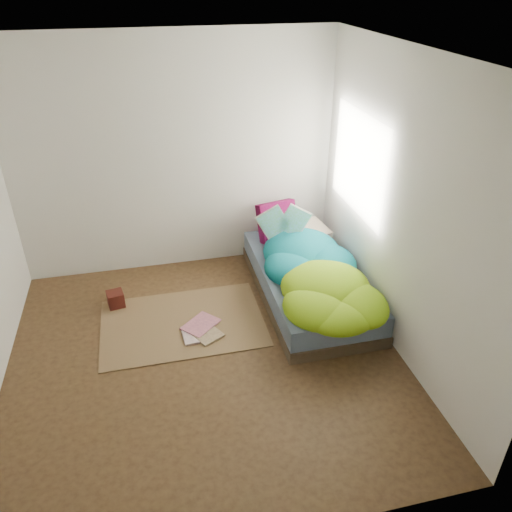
{
  "coord_description": "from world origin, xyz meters",
  "views": [
    {
      "loc": [
        -0.34,
        -3.48,
        3.11
      ],
      "look_at": [
        0.65,
        0.75,
        0.56
      ],
      "focal_mm": 35.0,
      "sensor_mm": 36.0,
      "label": 1
    }
  ],
  "objects": [
    {
      "name": "bed",
      "position": [
        1.22,
        0.72,
        0.17
      ],
      "size": [
        1.0,
        2.0,
        0.34
      ],
      "color": "#382B1E",
      "rests_on": "ground"
    },
    {
      "name": "pillow_magenta",
      "position": [
        1.07,
        1.47,
        0.56
      ],
      "size": [
        0.46,
        0.23,
        0.44
      ],
      "primitive_type": "cube",
      "rotation": [
        0.0,
        0.0,
        0.22
      ],
      "color": "#4B052C",
      "rests_on": "bed"
    },
    {
      "name": "floor_book_a",
      "position": [
        -0.17,
        0.32,
        0.02
      ],
      "size": [
        0.22,
        0.29,
        0.02
      ],
      "primitive_type": "imported",
      "rotation": [
        0.0,
        0.0,
        0.06
      ],
      "color": "white",
      "rests_on": "rug"
    },
    {
      "name": "wooden_box",
      "position": [
        -0.8,
        1.0,
        0.09
      ],
      "size": [
        0.19,
        0.19,
        0.16
      ],
      "primitive_type": "cube",
      "rotation": [
        0.0,
        0.0,
        0.19
      ],
      "color": "#3C130D",
      "rests_on": "rug"
    },
    {
      "name": "pillow_floral",
      "position": [
        1.35,
        1.36,
        0.41
      ],
      "size": [
        0.67,
        0.53,
        0.13
      ],
      "primitive_type": "cube",
      "rotation": [
        0.0,
        0.0,
        0.31
      ],
      "color": "white",
      "rests_on": "bed"
    },
    {
      "name": "ground",
      "position": [
        0.0,
        0.0,
        0.0
      ],
      "size": [
        3.5,
        3.5,
        0.0
      ],
      "primitive_type": "cube",
      "color": "#3C2717",
      "rests_on": "ground"
    },
    {
      "name": "floor_book_c",
      "position": [
        -0.06,
        0.26,
        0.02
      ],
      "size": [
        0.37,
        0.41,
        0.03
      ],
      "primitive_type": "imported",
      "rotation": [
        0.0,
        0.0,
        0.5
      ],
      "color": "tan",
      "rests_on": "rug"
    },
    {
      "name": "duvet",
      "position": [
        1.22,
        0.5,
        0.51
      ],
      "size": [
        0.96,
        1.84,
        0.34
      ],
      "primitive_type": null,
      "color": "#075775",
      "rests_on": "bed"
    },
    {
      "name": "room_walls",
      "position": [
        0.01,
        0.01,
        1.63
      ],
      "size": [
        3.54,
        3.54,
        2.62
      ],
      "color": "silver",
      "rests_on": "ground"
    },
    {
      "name": "rug",
      "position": [
        -0.15,
        0.55,
        0.01
      ],
      "size": [
        1.6,
        1.1,
        0.01
      ],
      "primitive_type": "cube",
      "color": "brown",
      "rests_on": "ground"
    },
    {
      "name": "floor_book_b",
      "position": [
        -0.07,
        0.54,
        0.03
      ],
      "size": [
        0.43,
        0.42,
        0.03
      ],
      "primitive_type": "imported",
      "rotation": [
        0.0,
        0.0,
        -0.83
      ],
      "color": "#D37A86",
      "rests_on": "rug"
    },
    {
      "name": "open_book",
      "position": [
        1.05,
        1.11,
        0.83
      ],
      "size": [
        0.49,
        0.15,
        0.29
      ],
      "primitive_type": null,
      "rotation": [
        0.0,
        0.0,
        -0.08
      ],
      "color": "green",
      "rests_on": "duvet"
    }
  ]
}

